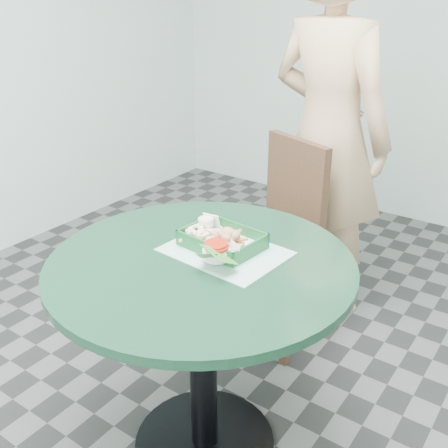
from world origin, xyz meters
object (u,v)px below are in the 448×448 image
Objects in this scene: cafe_table at (202,311)px; crab_sandwich at (229,243)px; dining_chair at (285,229)px; diner_person at (331,102)px; sauce_ramekin at (203,228)px; food_basket at (222,248)px.

crab_sandwich reaches higher than cafe_table.
dining_chair is 0.77m from crab_sandwich.
sauce_ramekin is at bearing 102.66° from diner_person.
cafe_table is 3.91× the size of food_basket.
cafe_table is at bearing -58.71° from dining_chair.
food_basket is at bearing 108.22° from diner_person.
diner_person is 1.07m from food_basket.
diner_person reaches higher than cafe_table.
cafe_table is 0.22m from food_basket.
dining_chair is 8.71× the size of crab_sandwich.
dining_chair is 0.62m from diner_person.
dining_chair is (-0.14, 0.80, -0.05)m from cafe_table.
dining_chair is 0.72m from sauce_ramekin.
diner_person is (-0.12, 1.13, 0.48)m from cafe_table.
crab_sandwich reaches higher than sauce_ramekin.
diner_person is 39.67× the size of sauce_ramekin.
food_basket is at bearing -16.84° from sauce_ramekin.
diner_person is 19.78× the size of crab_sandwich.
cafe_table is 1.24m from diner_person.
crab_sandwich is at bearing 70.56° from cafe_table.
sauce_ramekin is (0.02, -0.99, -0.26)m from diner_person.
food_basket reaches higher than cafe_table.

